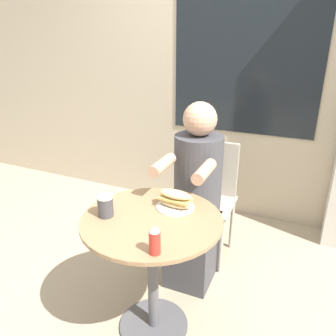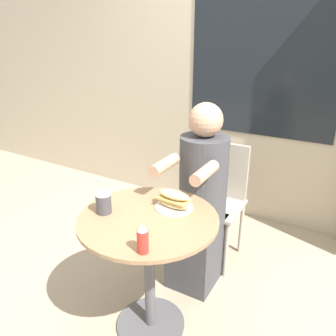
# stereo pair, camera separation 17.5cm
# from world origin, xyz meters

# --- Properties ---
(ground_plane) EXTENTS (8.00, 8.00, 0.00)m
(ground_plane) POSITION_xyz_m (0.00, 0.00, 0.00)
(ground_plane) COLOR tan
(storefront_wall) EXTENTS (8.00, 0.09, 2.80)m
(storefront_wall) POSITION_xyz_m (0.00, 1.60, 1.40)
(storefront_wall) COLOR #B7A88E
(storefront_wall) RESTS_ON ground_plane
(cafe_table) EXTENTS (0.72, 0.72, 0.73)m
(cafe_table) POSITION_xyz_m (0.00, 0.00, 0.53)
(cafe_table) COLOR #997551
(cafe_table) RESTS_ON ground_plane
(diner_chair) EXTENTS (0.39, 0.39, 0.87)m
(diner_chair) POSITION_xyz_m (0.04, 0.88, 0.52)
(diner_chair) COLOR #ADA393
(diner_chair) RESTS_ON ground_plane
(seated_diner) EXTENTS (0.32, 0.56, 1.22)m
(seated_diner) POSITION_xyz_m (0.04, 0.54, 0.54)
(seated_diner) COLOR #424247
(seated_diner) RESTS_ON ground_plane
(sandwich_on_plate) EXTENTS (0.20, 0.20, 0.10)m
(sandwich_on_plate) POSITION_xyz_m (0.07, 0.15, 0.77)
(sandwich_on_plate) COLOR white
(sandwich_on_plate) RESTS_ON cafe_table
(drink_cup) EXTENTS (0.08, 0.08, 0.11)m
(drink_cup) POSITION_xyz_m (-0.22, -0.08, 0.78)
(drink_cup) COLOR #424247
(drink_cup) RESTS_ON cafe_table
(condiment_bottle) EXTENTS (0.05, 0.05, 0.14)m
(condiment_bottle) POSITION_xyz_m (0.15, -0.26, 0.79)
(condiment_bottle) COLOR red
(condiment_bottle) RESTS_ON cafe_table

